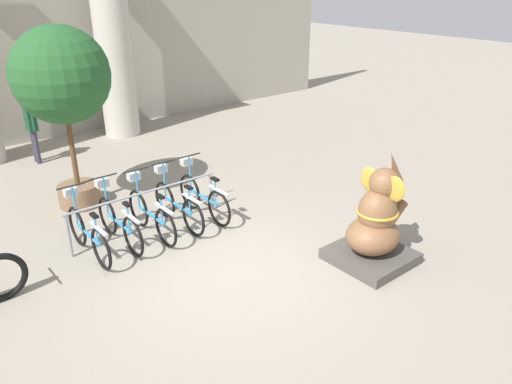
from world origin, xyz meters
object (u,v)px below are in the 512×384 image
Objects in this scene: bicycle_3 at (177,204)px; bicycle_4 at (203,196)px; bicycle_0 at (87,232)px; bicycle_2 at (150,213)px; potted_tree at (62,82)px; bicycle_1 at (118,221)px; elephant_statue at (375,226)px; person_pedestrian at (31,123)px.

bicycle_3 is 1.00× the size of bicycle_4.
bicycle_0 is 1.11m from bicycle_2.
potted_tree reaches higher than bicycle_2.
bicycle_4 is (0.55, 0.01, 0.00)m from bicycle_3.
bicycle_1 is at bearing 179.12° from bicycle_4.
potted_tree reaches higher than bicycle_0.
bicycle_0 is 1.00× the size of bicycle_2.
bicycle_1 is at bearing -91.72° from potted_tree.
bicycle_2 is 0.92× the size of elephant_statue.
bicycle_2 is 1.00× the size of bicycle_3.
person_pedestrian reaches higher than bicycle_1.
bicycle_1 is at bearing 5.38° from bicycle_0.
bicycle_3 is 2.98m from potted_tree.
bicycle_0 and bicycle_1 have the same top height.
potted_tree is (-2.80, 4.94, 1.81)m from elephant_statue.
potted_tree is (0.61, 1.96, 2.00)m from bicycle_0.
potted_tree is at bearing 72.72° from bicycle_0.
bicycle_1 is 1.00× the size of bicycle_3.
bicycle_2 is at bearing -0.96° from bicycle_0.
bicycle_2 is 1.00× the size of bicycle_4.
bicycle_0 is at bearing -179.58° from bicycle_3.
bicycle_2 and bicycle_3 have the same top height.
bicycle_2 is at bearing -177.67° from bicycle_4.
elephant_statue reaches higher than bicycle_1.
bicycle_4 is (2.21, 0.03, 0.00)m from bicycle_0.
potted_tree is (-1.05, 1.95, 2.00)m from bicycle_3.
bicycle_0 and bicycle_4 have the same top height.
bicycle_3 is at bearing -79.38° from person_pedestrian.
bicycle_2 is 5.00m from person_pedestrian.
potted_tree is (0.06, 1.91, 2.00)m from bicycle_1.
bicycle_1 is 4.17m from elephant_statue.
bicycle_4 is at bearing 2.33° from bicycle_2.
person_pedestrian reaches higher than bicycle_0.
elephant_statue is (2.31, -2.96, 0.19)m from bicycle_2.
bicycle_1 and bicycle_3 have the same top height.
elephant_statue is at bearing -60.44° from potted_tree.
bicycle_3 is 0.92× the size of elephant_statue.
bicycle_4 is 0.48× the size of potted_tree.
potted_tree is at bearing 104.06° from bicycle_2.
bicycle_2 is 0.55m from bicycle_3.
bicycle_3 is at bearing -178.50° from bicycle_4.
person_pedestrian is at bearing 87.60° from potted_tree.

